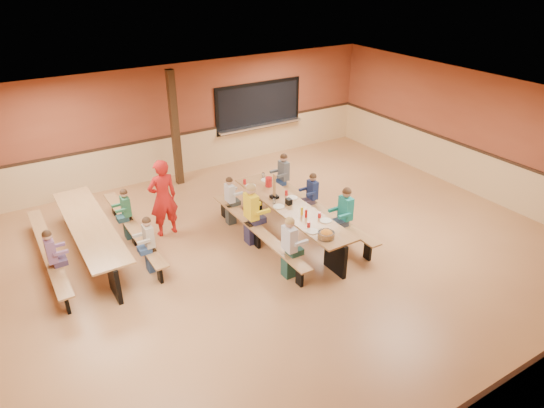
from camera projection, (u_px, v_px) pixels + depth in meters
ground at (273, 258)px, 9.78m from camera, size 12.00×12.00×0.00m
room_envelope at (273, 228)px, 9.47m from camera, size 12.04×10.04×3.02m
kitchen_pass_through at (259, 108)px, 14.07m from camera, size 2.78×0.28×1.38m
structural_post at (175, 129)px, 12.33m from camera, size 0.18×0.18×3.00m
cafeteria_table_main at (291, 215)px, 10.30m from camera, size 1.91×3.70×0.74m
cafeteria_table_second at (91, 233)px, 9.63m from camera, size 1.91×3.70×0.74m
seated_child_white_left at (289, 248)px, 8.97m from camera, size 0.38×0.31×1.24m
seated_adult_yellow at (251, 214)px, 10.02m from camera, size 0.43×0.35×1.34m
seated_child_grey_left at (230, 201)px, 10.80m from camera, size 0.33×0.27×1.12m
seated_child_teal_right at (345, 216)px, 10.04m from camera, size 0.39×0.32×1.26m
seated_child_navy_right at (312, 197)px, 10.94m from camera, size 0.34×0.28×1.15m
seated_child_char_right at (284, 178)px, 11.82m from camera, size 0.37×0.30×1.21m
seated_child_purple_sec at (53, 260)px, 8.69m from camera, size 0.35×0.29×1.17m
seated_child_green_sec at (127, 214)px, 10.24m from camera, size 0.33×0.27×1.13m
seated_child_tan_sec at (150, 245)px, 9.15m from camera, size 0.34×0.28×1.15m
standing_woman at (163, 198)px, 10.26m from camera, size 0.65×0.45×1.73m
punch_pitcher at (269, 182)px, 11.02m from camera, size 0.16×0.16×0.22m
chip_bowl at (326, 234)px, 9.02m from camera, size 0.32×0.32×0.15m
napkin_dispenser at (289, 202)px, 10.24m from camera, size 0.10×0.14×0.13m
condiment_mustard at (302, 211)px, 9.82m from camera, size 0.06×0.06×0.17m
condiment_ketchup at (306, 213)px, 9.73m from camera, size 0.06×0.06×0.17m
table_paddle at (274, 192)px, 10.47m from camera, size 0.16×0.16×0.56m
place_settings at (291, 204)px, 10.18m from camera, size 0.65×3.30×0.11m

